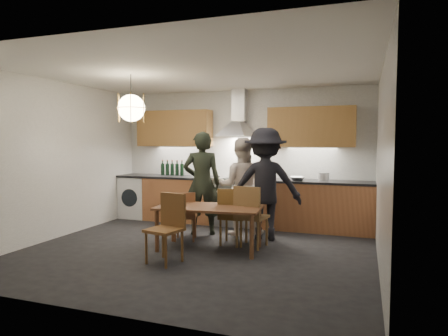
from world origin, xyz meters
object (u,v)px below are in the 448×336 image
(mixing_bowl, at_px, (297,178))
(stock_pot, at_px, (324,177))
(person_right, at_px, (265,184))
(chair_front, at_px, (168,223))
(dining_table, at_px, (209,211))
(person_left, at_px, (202,183))
(person_mid, at_px, (241,186))
(chair_back_left, at_px, (185,213))
(wine_bottles, at_px, (172,168))

(mixing_bowl, distance_m, stock_pot, 0.47)
(mixing_bowl, bearing_deg, person_right, -114.15)
(chair_front, height_order, mixing_bowl, mixing_bowl)
(dining_table, distance_m, mixing_bowl, 2.04)
(person_right, bearing_deg, person_left, -14.51)
(person_mid, bearing_deg, stock_pot, -162.10)
(person_mid, relative_size, person_right, 0.91)
(chair_back_left, xyz_separation_m, wine_bottles, (-1.02, 1.58, 0.60))
(chair_front, relative_size, mixing_bowl, 3.15)
(dining_table, height_order, chair_front, chair_front)
(person_left, bearing_deg, dining_table, 98.56)
(dining_table, bearing_deg, mixing_bowl, 54.43)
(chair_back_left, relative_size, person_mid, 0.48)
(dining_table, distance_m, stock_pot, 2.39)
(dining_table, xyz_separation_m, wine_bottles, (-1.57, 1.91, 0.48))
(person_left, distance_m, person_right, 1.11)
(chair_front, relative_size, person_mid, 0.55)
(person_left, xyz_separation_m, wine_bottles, (-1.10, 1.04, 0.17))
(chair_back_left, distance_m, person_mid, 1.09)
(person_mid, bearing_deg, chair_back_left, 32.82)
(person_left, relative_size, mixing_bowl, 6.11)
(dining_table, xyz_separation_m, stock_pot, (1.47, 1.85, 0.40))
(dining_table, distance_m, wine_bottles, 2.52)
(wine_bottles, bearing_deg, stock_pot, -1.23)
(chair_back_left, bearing_deg, wine_bottles, -75.08)
(person_right, distance_m, mixing_bowl, 0.94)
(person_right, height_order, wine_bottles, person_right)
(mixing_bowl, bearing_deg, person_left, -150.18)
(person_right, bearing_deg, person_mid, -37.05)
(person_left, xyz_separation_m, person_right, (1.11, 0.00, 0.03))
(mixing_bowl, distance_m, wine_bottles, 2.60)
(stock_pot, bearing_deg, person_mid, -149.15)
(stock_pot, bearing_deg, chair_front, -124.49)
(wine_bottles, bearing_deg, person_mid, -25.91)
(chair_back_left, xyz_separation_m, person_mid, (0.72, 0.74, 0.37))
(chair_back_left, relative_size, person_left, 0.45)
(person_mid, distance_m, wine_bottles, 1.94)
(chair_front, height_order, person_left, person_left)
(chair_back_left, distance_m, chair_front, 1.09)
(chair_front, height_order, stock_pot, stock_pot)
(person_left, bearing_deg, person_mid, 176.96)
(person_mid, bearing_deg, person_right, 144.69)
(chair_back_left, bearing_deg, stock_pot, -161.04)
(chair_front, distance_m, person_left, 1.65)
(chair_back_left, distance_m, wine_bottles, 1.97)
(mixing_bowl, xyz_separation_m, stock_pot, (0.45, 0.12, 0.03))
(person_mid, distance_m, stock_pot, 1.52)
(mixing_bowl, bearing_deg, stock_pot, 14.80)
(dining_table, bearing_deg, chair_back_left, 143.79)
(person_left, bearing_deg, chair_back_left, 61.83)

